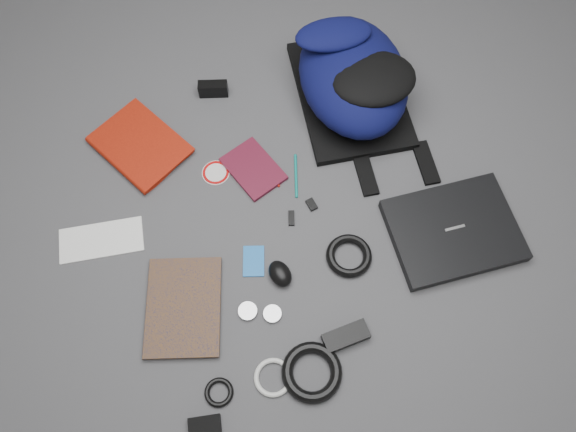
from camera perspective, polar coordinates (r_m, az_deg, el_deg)
name	(u,v)px	position (r m, az deg, el deg)	size (l,w,h in m)	color
ground	(288,219)	(1.71, 0.00, -0.28)	(4.00, 4.00, 0.00)	#4F4F51
backpack	(353,76)	(1.87, 6.62, 13.95)	(0.36, 0.53, 0.22)	#070A32
laptop	(453,230)	(1.75, 16.44, -1.41)	(0.37, 0.29, 0.04)	black
textbook_red	(114,167)	(1.86, -17.23, 4.78)	(0.22, 0.29, 0.03)	maroon
comic_book	(146,308)	(1.66, -14.20, -9.06)	(0.21, 0.29, 0.02)	#975A0A
envelope	(101,240)	(1.77, -18.44, -2.32)	(0.25, 0.11, 0.00)	white
dvd_case	(253,169)	(1.79, -3.54, 4.81)	(0.13, 0.19, 0.01)	#480D1C
compact_camera	(213,89)	(1.94, -7.61, 12.68)	(0.10, 0.03, 0.05)	black
sticker_disc	(216,173)	(1.80, -7.34, 4.38)	(0.09, 0.09, 0.00)	white
pen_teal	(296,176)	(1.77, 0.81, 4.12)	(0.01, 0.01, 0.15)	#0E8378
pen_red	(269,170)	(1.79, -1.94, 4.69)	(0.01, 0.01, 0.14)	red
id_badge	(254,261)	(1.66, -3.51, -4.59)	(0.06, 0.10, 0.00)	blue
usb_black	(291,218)	(1.71, 0.35, -0.22)	(0.02, 0.05, 0.01)	black
key_fob	(312,205)	(1.73, 2.41, 1.17)	(0.02, 0.04, 0.01)	black
mouse	(280,274)	(1.63, -0.81, -5.88)	(0.06, 0.08, 0.04)	black
headphone_left	(248,311)	(1.61, -4.11, -9.62)	(0.05, 0.05, 0.01)	#A3A3A5
headphone_right	(272,314)	(1.61, -1.60, -9.91)	(0.05, 0.05, 0.01)	#A3A4A5
cable_coil	(349,256)	(1.66, 6.21, -4.03)	(0.14, 0.14, 0.03)	black
power_brick	(346,336)	(1.59, 5.89, -12.08)	(0.13, 0.05, 0.03)	black
power_cord_coil	(312,372)	(1.57, 2.43, -15.55)	(0.16, 0.16, 0.03)	black
earbud_coil	(219,392)	(1.58, -7.03, -17.36)	(0.08, 0.08, 0.01)	black
white_cable_coil	(273,377)	(1.57, -1.52, -16.08)	(0.10, 0.10, 0.01)	silver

